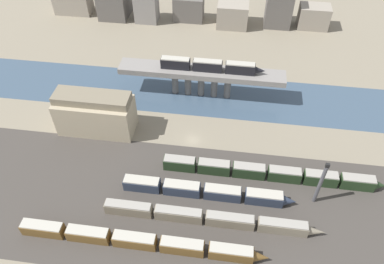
% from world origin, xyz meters
% --- Properties ---
extents(ground_plane, '(400.00, 400.00, 0.00)m').
position_xyz_m(ground_plane, '(0.00, 0.00, 0.00)').
color(ground_plane, gray).
extents(railbed_yard, '(280.00, 42.00, 0.01)m').
position_xyz_m(railbed_yard, '(0.00, -24.00, 0.00)').
color(railbed_yard, '#423D38').
rests_on(railbed_yard, ground).
extents(river_water, '(320.00, 22.87, 0.01)m').
position_xyz_m(river_water, '(0.00, 22.59, 0.00)').
color(river_water, '#3D5166').
rests_on(river_water, ground).
extents(bridge, '(56.04, 7.25, 10.52)m').
position_xyz_m(bridge, '(-0.00, 22.59, 8.43)').
color(bridge, gray).
rests_on(bridge, ground).
extents(train_on_bridge, '(34.62, 2.72, 3.82)m').
position_xyz_m(train_on_bridge, '(3.10, 22.59, 12.39)').
color(train_on_bridge, black).
rests_on(train_on_bridge, bridge).
extents(train_yard_near, '(60.87, 2.94, 3.75)m').
position_xyz_m(train_yard_near, '(-7.74, -36.91, 1.84)').
color(train_yard_near, brown).
rests_on(train_yard_near, ground).
extents(train_yard_mid, '(56.00, 2.63, 3.76)m').
position_xyz_m(train_yard_mid, '(8.22, -28.30, 1.84)').
color(train_yard_mid, gray).
rests_on(train_yard_mid, ground).
extents(train_yard_far, '(46.56, 3.17, 3.77)m').
position_xyz_m(train_yard_far, '(6.71, -20.12, 1.84)').
color(train_yard_far, '#2D384C').
rests_on(train_yard_far, ground).
extents(train_yard_outer, '(61.73, 3.04, 4.05)m').
position_xyz_m(train_yard_outer, '(23.69, -11.62, 1.99)').
color(train_yard_outer, '#23381E').
rests_on(train_yard_outer, ground).
extents(warehouse_building, '(23.46, 10.04, 13.87)m').
position_xyz_m(warehouse_building, '(-30.43, 1.03, 6.59)').
color(warehouse_building, tan).
rests_on(warehouse_building, ground).
extents(signal_tower, '(1.00, 0.96, 15.27)m').
position_xyz_m(signal_tower, '(35.42, -17.93, 7.50)').
color(signal_tower, '#4C4C51').
rests_on(signal_tower, ground).
extents(city_block_far_left, '(16.51, 8.14, 11.82)m').
position_xyz_m(city_block_far_left, '(-65.42, 74.33, 5.91)').
color(city_block_far_left, gray).
rests_on(city_block_far_left, ground).
extents(city_block_center, '(9.84, 8.18, 15.43)m').
position_xyz_m(city_block_center, '(-30.23, 71.47, 7.72)').
color(city_block_center, gray).
rests_on(city_block_center, ground).
extents(city_block_right, '(13.16, 8.14, 10.73)m').
position_xyz_m(city_block_right, '(-11.89, 75.06, 5.37)').
color(city_block_right, '#605B56').
rests_on(city_block_right, ground).
extents(city_block_far_right, '(13.24, 11.58, 10.31)m').
position_xyz_m(city_block_far_right, '(7.88, 72.83, 5.16)').
color(city_block_far_right, gray).
rests_on(city_block_far_right, ground).
extents(city_block_tall, '(11.17, 8.99, 19.23)m').
position_xyz_m(city_block_tall, '(27.40, 75.18, 9.62)').
color(city_block_tall, '#605B56').
rests_on(city_block_tall, ground).
extents(city_block_low, '(12.92, 8.36, 9.71)m').
position_xyz_m(city_block_low, '(42.79, 75.74, 4.86)').
color(city_block_low, gray).
rests_on(city_block_low, ground).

